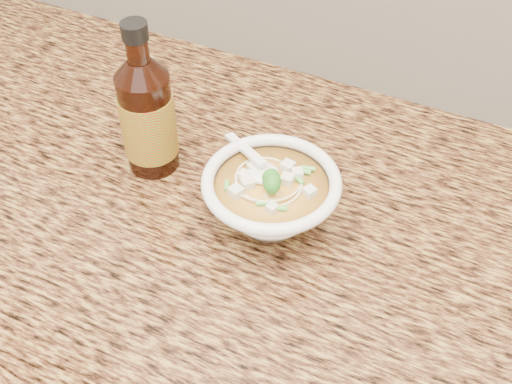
% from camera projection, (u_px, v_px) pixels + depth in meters
% --- Properties ---
extents(counter_slab, '(4.00, 0.68, 0.04)m').
position_uv_depth(counter_slab, '(312.00, 242.00, 0.80)').
color(counter_slab, olive).
rests_on(counter_slab, cabinet).
extents(soup_bowl, '(0.17, 0.17, 0.09)m').
position_uv_depth(soup_bowl, '(271.00, 199.00, 0.77)').
color(soup_bowl, white).
rests_on(soup_bowl, counter_slab).
extents(hot_sauce_bottle, '(0.07, 0.07, 0.21)m').
position_uv_depth(hot_sauce_bottle, '(147.00, 116.00, 0.81)').
color(hot_sauce_bottle, black).
rests_on(hot_sauce_bottle, counter_slab).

